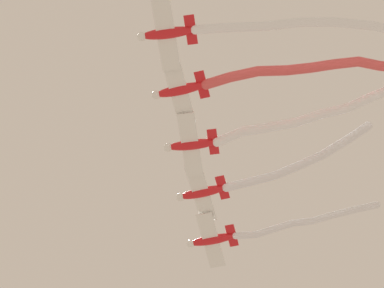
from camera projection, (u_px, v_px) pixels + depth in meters
The scene contains 10 objects.
airplane_lead at pixel (211, 240), 77.63m from camera, with size 7.16×5.44×1.77m.
smoke_trail_lead at pixel (306, 221), 77.16m from camera, with size 3.99×14.90×2.06m.
airplane_left_wing at pixel (201, 192), 75.00m from camera, with size 7.16×5.42×1.77m.
smoke_trail_left_wing at pixel (299, 162), 73.94m from camera, with size 2.13×15.68×2.87m.
airplane_right_wing at pixel (191, 145), 71.84m from camera, with size 7.14×5.47×1.77m.
smoke_trail_right_wing at pixel (321, 112), 72.14m from camera, with size 5.10×20.91×5.09m.
airplane_slot at pixel (179, 90), 69.21m from camera, with size 7.16×5.43×1.77m.
smoke_trail_slot at pixel (330, 70), 70.31m from camera, with size 12.27×20.80×5.19m.
airplane_trail at pixel (166, 33), 66.05m from camera, with size 7.14×5.47×1.77m.
smoke_trail_trail at pixel (321, 28), 65.05m from camera, with size 10.62×20.07×2.26m.
Camera 1 is at (37.59, 12.67, 4.17)m, focal length 71.13 mm.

